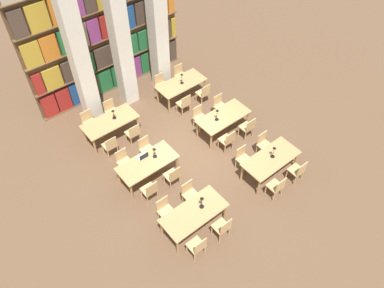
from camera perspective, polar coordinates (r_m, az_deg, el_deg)
ground_plane at (r=12.70m, az=-0.66°, el=-1.46°), size 40.00×40.00×0.00m
bookshelf_bank at (r=14.12m, az=-13.29°, el=17.14°), size 6.18×0.35×5.50m
pillar_left at (r=12.63m, az=-17.26°, el=13.98°), size 0.55×0.55×6.00m
pillar_center at (r=13.16m, az=-11.14°, el=16.68°), size 0.55×0.55×6.00m
pillar_right at (r=13.83m, az=-5.41°, el=18.99°), size 0.55×0.55×6.00m
reading_table_0 at (r=10.51m, az=0.30°, el=-10.62°), size 1.88×0.88×0.76m
chair_0 at (r=10.27m, az=0.84°, el=-15.31°), size 0.42×0.40×0.87m
chair_1 at (r=10.85m, az=-4.14°, el=-9.95°), size 0.42×0.40×0.87m
chair_2 at (r=10.57m, az=4.68°, el=-12.52°), size 0.42×0.40×0.87m
chair_3 at (r=11.13m, az=-0.38°, el=-7.51°), size 0.42×0.40×0.87m
desk_lamp_0 at (r=10.28m, az=1.51°, el=-8.60°), size 0.14×0.14×0.46m
reading_table_1 at (r=11.90m, az=11.93°, el=-2.38°), size 1.88×0.88×0.76m
chair_4 at (r=11.56m, az=12.79°, el=-6.32°), size 0.42×0.40×0.87m
chair_5 at (r=12.08m, az=7.74°, el=-2.07°), size 0.42×0.40×0.87m
chair_6 at (r=12.10m, az=15.82°, el=-3.90°), size 0.42×0.40×0.87m
chair_7 at (r=12.59m, az=10.87°, el=0.06°), size 0.42×0.40×0.87m
desk_lamp_1 at (r=11.66m, az=12.39°, el=-0.92°), size 0.14×0.14×0.46m
reading_table_2 at (r=11.62m, az=-6.81°, el=-3.05°), size 1.88×0.88×0.76m
chair_8 at (r=11.27m, az=-6.43°, el=-7.00°), size 0.42×0.40×0.87m
chair_9 at (r=12.08m, az=-10.35°, el=-2.54°), size 0.42×0.40×0.87m
chair_10 at (r=11.53m, az=-2.94°, el=-4.84°), size 0.42×0.40×0.87m
chair_11 at (r=12.32m, az=-7.02°, el=-0.64°), size 0.42×0.40×0.87m
desk_lamp_2 at (r=11.47m, az=-5.76°, el=-1.05°), size 0.14×0.14×0.40m
laptop at (r=11.67m, az=-7.49°, el=-1.89°), size 0.32×0.22×0.21m
reading_table_3 at (r=12.98m, az=4.79°, el=3.99°), size 1.88×0.88×0.76m
chair_12 at (r=12.54m, az=5.41°, el=0.62°), size 0.42×0.40×0.87m
chair_13 at (r=13.27m, az=1.15°, el=4.20°), size 0.42×0.40×0.87m
chair_14 at (r=13.04m, az=8.49°, el=2.56°), size 0.42×0.40×0.87m
chair_15 at (r=13.75m, az=4.22°, el=5.92°), size 0.42×0.40×0.87m
desk_lamp_3 at (r=12.56m, az=3.86°, el=4.77°), size 0.14×0.14×0.47m
reading_table_4 at (r=13.06m, az=-12.37°, el=3.18°), size 1.88×0.88×0.76m
chair_16 at (r=12.61m, az=-12.34°, el=-0.21°), size 0.42×0.40×0.87m
chair_17 at (r=13.58m, az=-15.44°, el=3.34°), size 0.42×0.40×0.87m
chair_18 at (r=12.86m, az=-8.96°, el=1.66°), size 0.42×0.40×0.87m
chair_19 at (r=13.82m, az=-12.23°, el=5.02°), size 0.42×0.40×0.87m
desk_lamp_4 at (r=12.90m, az=-11.92°, el=4.73°), size 0.14×0.14×0.39m
reading_table_5 at (r=14.30m, az=-1.66°, el=9.03°), size 1.88×0.88×0.76m
chair_20 at (r=13.79m, az=-1.19°, el=6.20°), size 0.42×0.40×0.87m
chair_21 at (r=14.70m, az=-4.75°, el=9.10°), size 0.42×0.40×0.87m
chair_22 at (r=14.24m, az=1.80°, el=7.78°), size 0.42×0.40×0.87m
chair_23 at (r=15.12m, az=-1.83°, el=10.53°), size 0.42×0.40×0.87m
desk_lamp_5 at (r=14.04m, az=-1.57°, el=10.23°), size 0.14×0.14×0.45m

